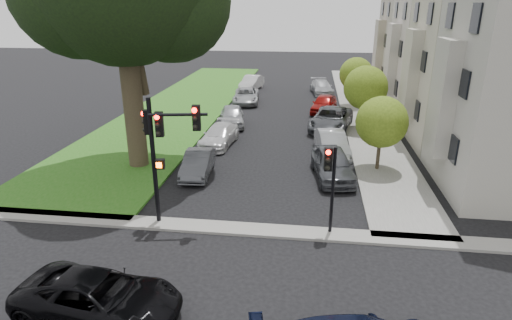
# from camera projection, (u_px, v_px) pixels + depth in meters

# --- Properties ---
(ground) EXTENTS (140.00, 140.00, 0.00)m
(ground) POSITION_uv_depth(u_px,v_px,m) (238.00, 258.00, 15.69)
(ground) COLOR black
(ground) RESTS_ON ground
(grass_strip) EXTENTS (8.00, 44.00, 0.12)m
(grass_strip) POSITION_uv_depth(u_px,v_px,m) (185.00, 104.00, 39.08)
(grass_strip) COLOR #1B5E11
(grass_strip) RESTS_ON ground
(sidewalk_right) EXTENTS (3.50, 44.00, 0.12)m
(sidewalk_right) POSITION_uv_depth(u_px,v_px,m) (361.00, 109.00, 37.17)
(sidewalk_right) COLOR slate
(sidewalk_right) RESTS_ON ground
(sidewalk_cross) EXTENTS (60.00, 1.00, 0.12)m
(sidewalk_cross) POSITION_uv_depth(u_px,v_px,m) (247.00, 229.00, 17.53)
(sidewalk_cross) COLOR slate
(sidewalk_cross) RESTS_ON ground
(house_b) EXTENTS (7.70, 7.55, 15.97)m
(house_b) POSITION_uv_depth(u_px,v_px,m) (479.00, 35.00, 26.19)
(house_b) COLOR #B3AFA5
(house_b) RESTS_ON ground
(house_c) EXTENTS (7.70, 7.55, 15.97)m
(house_c) POSITION_uv_depth(u_px,v_px,m) (445.00, 28.00, 33.17)
(house_c) COLOR #B4B0AE
(house_c) RESTS_ON ground
(house_d) EXTENTS (7.70, 7.55, 15.97)m
(house_d) POSITION_uv_depth(u_px,v_px,m) (422.00, 23.00, 40.14)
(house_d) COLOR tan
(house_d) RESTS_ON ground
(small_tree_a) EXTENTS (2.79, 2.79, 4.18)m
(small_tree_a) POSITION_uv_depth(u_px,v_px,m) (382.00, 122.00, 22.88)
(small_tree_a) COLOR #342C1B
(small_tree_a) RESTS_ON ground
(small_tree_b) EXTENTS (3.12, 3.12, 4.68)m
(small_tree_b) POSITION_uv_depth(u_px,v_px,m) (366.00, 88.00, 30.29)
(small_tree_b) COLOR #342C1B
(small_tree_b) RESTS_ON ground
(small_tree_c) EXTENTS (2.91, 2.91, 4.36)m
(small_tree_c) POSITION_uv_depth(u_px,v_px,m) (356.00, 74.00, 37.35)
(small_tree_c) COLOR #342C1B
(small_tree_c) RESTS_ON ground
(traffic_signal_main) EXTENTS (2.64, 0.69, 5.38)m
(traffic_signal_main) POSITION_uv_depth(u_px,v_px,m) (162.00, 140.00, 16.89)
(traffic_signal_main) COLOR black
(traffic_signal_main) RESTS_ON ground
(traffic_signal_secondary) EXTENTS (0.48, 0.39, 3.71)m
(traffic_signal_secondary) POSITION_uv_depth(u_px,v_px,m) (330.00, 175.00, 16.44)
(traffic_signal_secondary) COLOR black
(traffic_signal_secondary) RESTS_ON ground
(car_cross_near) EXTENTS (5.15, 2.81, 1.37)m
(car_cross_near) POSITION_uv_depth(u_px,v_px,m) (99.00, 297.00, 12.53)
(car_cross_near) COLOR black
(car_cross_near) RESTS_ON ground
(car_parked_0) EXTENTS (2.52, 4.89, 1.59)m
(car_parked_0) POSITION_uv_depth(u_px,v_px,m) (333.00, 164.00, 22.57)
(car_parked_0) COLOR #3F4247
(car_parked_0) RESTS_ON ground
(car_parked_1) EXTENTS (2.21, 4.69, 1.49)m
(car_parked_1) POSITION_uv_depth(u_px,v_px,m) (332.00, 144.00, 25.90)
(car_parked_1) COLOR #999BA0
(car_parked_1) RESTS_ON ground
(car_parked_2) EXTENTS (3.71, 6.10, 1.58)m
(car_parked_2) POSITION_uv_depth(u_px,v_px,m) (331.00, 119.00, 31.28)
(car_parked_2) COLOR #3F4247
(car_parked_2) RESTS_ON ground
(car_parked_3) EXTENTS (2.59, 4.62, 1.48)m
(car_parked_3) POSITION_uv_depth(u_px,v_px,m) (324.00, 104.00, 36.14)
(car_parked_3) COLOR maroon
(car_parked_3) RESTS_ON ground
(car_parked_4) EXTENTS (2.58, 4.91, 1.36)m
(car_parked_4) POSITION_uv_depth(u_px,v_px,m) (322.00, 87.00, 43.53)
(car_parked_4) COLOR #999BA0
(car_parked_4) RESTS_ON ground
(car_parked_5) EXTENTS (1.65, 4.04, 1.30)m
(car_parked_5) POSITION_uv_depth(u_px,v_px,m) (198.00, 163.00, 23.03)
(car_parked_5) COLOR #3F4247
(car_parked_5) RESTS_ON ground
(car_parked_6) EXTENTS (2.25, 4.65, 1.30)m
(car_parked_6) POSITION_uv_depth(u_px,v_px,m) (219.00, 135.00, 27.88)
(car_parked_6) COLOR silver
(car_parked_6) RESTS_ON ground
(car_parked_7) EXTENTS (2.55, 4.62, 1.49)m
(car_parked_7) POSITION_uv_depth(u_px,v_px,m) (232.00, 116.00, 32.35)
(car_parked_7) COLOR #999BA0
(car_parked_7) RESTS_ON ground
(car_parked_8) EXTENTS (2.71, 5.09, 1.36)m
(car_parked_8) POSITION_uv_depth(u_px,v_px,m) (246.00, 96.00, 39.48)
(car_parked_8) COLOR #999BA0
(car_parked_8) RESTS_ON ground
(car_parked_9) EXTENTS (2.28, 4.72, 1.49)m
(car_parked_9) POSITION_uv_depth(u_px,v_px,m) (252.00, 83.00, 45.54)
(car_parked_9) COLOR silver
(car_parked_9) RESTS_ON ground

